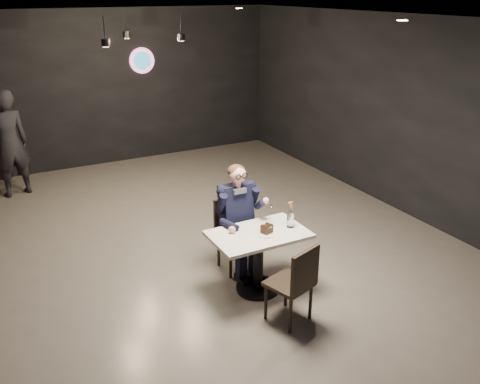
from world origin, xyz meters
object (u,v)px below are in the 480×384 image
chair_near (289,282)px  passerby (9,144)px  main_table (258,262)px  sundae_glass (290,220)px  chair_far (236,236)px  seated_man (236,217)px

chair_near → passerby: (-2.21, 5.21, 0.46)m
main_table → chair_near: size_ratio=1.20×
sundae_glass → chair_far: bearing=124.3°
seated_man → chair_far: bearing=90.0°
seated_man → main_table: bearing=-90.0°
chair_near → passerby: 5.68m
main_table → sundae_glass: sundae_glass is taller
seated_man → sundae_glass: seated_man is taller
chair_near → passerby: bearing=95.2°
chair_near → seated_man: (0.00, 1.20, 0.26)m
main_table → passerby: (-2.21, 4.56, 0.54)m
main_table → chair_far: chair_far is taller
chair_near → passerby: size_ratio=0.50×
main_table → chair_far: size_ratio=1.20×
main_table → passerby: bearing=115.9°
main_table → chair_near: (0.00, -0.65, 0.09)m
main_table → seated_man: 0.65m
chair_far → main_table: bearing=-90.0°
seated_man → sundae_glass: (0.40, -0.59, 0.12)m
passerby → chair_far: bearing=104.2°
passerby → chair_near: bearing=98.4°
seated_man → passerby: bearing=118.9°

